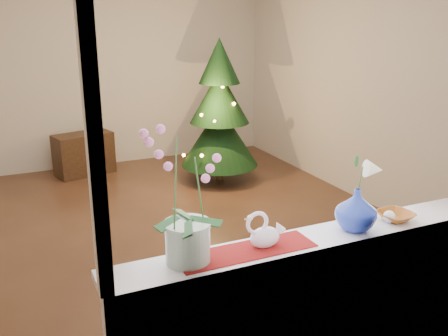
# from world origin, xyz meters

# --- Properties ---
(ground) EXTENTS (5.00, 5.00, 0.00)m
(ground) POSITION_xyz_m (0.00, 0.00, 0.00)
(ground) COLOR #3A2418
(ground) RESTS_ON ground
(wall_back) EXTENTS (4.50, 0.10, 2.70)m
(wall_back) POSITION_xyz_m (0.00, 2.50, 1.35)
(wall_back) COLOR beige
(wall_back) RESTS_ON ground
(wall_front) EXTENTS (4.50, 0.10, 2.70)m
(wall_front) POSITION_xyz_m (0.00, -2.50, 1.35)
(wall_front) COLOR beige
(wall_front) RESTS_ON ground
(wall_right) EXTENTS (0.10, 5.00, 2.70)m
(wall_right) POSITION_xyz_m (2.25, 0.00, 1.35)
(wall_right) COLOR beige
(wall_right) RESTS_ON ground
(window_apron) EXTENTS (2.20, 0.08, 0.88)m
(window_apron) POSITION_xyz_m (0.00, -2.46, 0.44)
(window_apron) COLOR white
(window_apron) RESTS_ON ground
(windowsill) EXTENTS (2.20, 0.26, 0.04)m
(windowsill) POSITION_xyz_m (0.00, -2.37, 0.90)
(windowsill) COLOR white
(windowsill) RESTS_ON window_apron
(window_frame) EXTENTS (2.22, 0.06, 1.60)m
(window_frame) POSITION_xyz_m (0.00, -2.47, 1.70)
(window_frame) COLOR white
(window_frame) RESTS_ON windowsill
(runner) EXTENTS (0.70, 0.20, 0.01)m
(runner) POSITION_xyz_m (-0.38, -2.37, 0.92)
(runner) COLOR maroon
(runner) RESTS_ON windowsill
(orchid_pot) EXTENTS (0.28, 0.28, 0.66)m
(orchid_pot) POSITION_xyz_m (-0.67, -2.35, 1.25)
(orchid_pot) COLOR white
(orchid_pot) RESTS_ON windowsill
(swan) EXTENTS (0.24, 0.18, 0.18)m
(swan) POSITION_xyz_m (-0.27, -2.36, 1.01)
(swan) COLOR silver
(swan) RESTS_ON windowsill
(blue_vase) EXTENTS (0.27, 0.27, 0.26)m
(blue_vase) POSITION_xyz_m (0.27, -2.38, 1.05)
(blue_vase) COLOR navy
(blue_vase) RESTS_ON windowsill
(lily) EXTENTS (0.15, 0.08, 0.20)m
(lily) POSITION_xyz_m (0.27, -2.38, 1.28)
(lily) COLOR white
(lily) RESTS_ON blue_vase
(paperweight) EXTENTS (0.09, 0.09, 0.07)m
(paperweight) POSITION_xyz_m (0.50, -2.38, 0.95)
(paperweight) COLOR white
(paperweight) RESTS_ON windowsill
(amber_dish) EXTENTS (0.18, 0.18, 0.04)m
(amber_dish) POSITION_xyz_m (0.55, -2.38, 0.94)
(amber_dish) COLOR #8D4912
(amber_dish) RESTS_ON windowsill
(xmas_tree) EXTENTS (1.25, 1.25, 1.76)m
(xmas_tree) POSITION_xyz_m (1.07, 1.18, 0.88)
(xmas_tree) COLOR #113218
(xmas_tree) RESTS_ON ground
(side_table) EXTENTS (0.79, 0.53, 0.54)m
(side_table) POSITION_xyz_m (-0.44, 2.13, 0.27)
(side_table) COLOR black
(side_table) RESTS_ON ground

